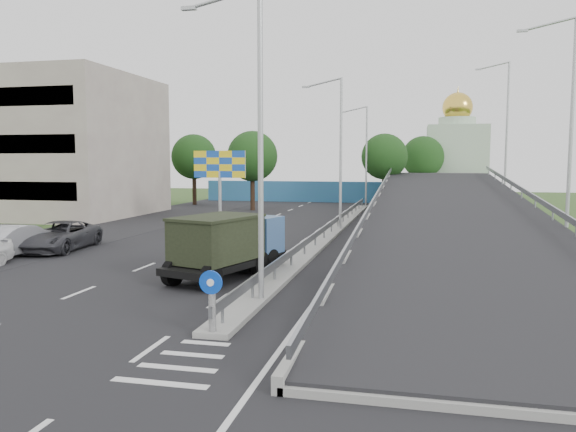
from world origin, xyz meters
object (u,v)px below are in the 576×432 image
(billboard, at_px, (220,169))
(parked_car_b, at_px, (5,242))
(lamp_post_near, at_px, (255,128))
(lamp_post_far, at_px, (365,150))
(lamp_post_mid, at_px, (338,145))
(dump_truck, at_px, (228,243))
(church, at_px, (456,156))
(parked_car_c, at_px, (59,236))
(sign_bollard, at_px, (212,301))

(billboard, height_order, parked_car_b, billboard)
(billboard, bearing_deg, lamp_post_near, -67.51)
(lamp_post_near, xyz_separation_m, lamp_post_far, (0.00, 40.00, 0.00))
(lamp_post_mid, xyz_separation_m, billboard, (-9.11, 2.00, -1.62))
(dump_truck, relative_size, parked_car_b, 1.29)
(lamp_post_mid, relative_size, billboard, 1.83)
(church, relative_size, parked_car_c, 2.48)
(billboard, xyz_separation_m, dump_truck, (6.85, -18.21, -2.75))
(lamp_post_far, relative_size, dump_truck, 1.61)
(lamp_post_mid, distance_m, parked_car_c, 18.31)
(lamp_post_near, height_order, parked_car_b, lamp_post_near)
(sign_bollard, bearing_deg, parked_car_c, 137.05)
(lamp_post_far, bearing_deg, parked_car_c, -112.74)
(lamp_post_far, xyz_separation_m, billboard, (-9.11, -18.00, -1.62))
(lamp_post_far, bearing_deg, church, 54.76)
(church, height_order, parked_car_c, church)
(dump_truck, bearing_deg, parked_car_b, -171.65)
(sign_bollard, height_order, lamp_post_far, lamp_post_far)
(church, bearing_deg, parked_car_c, -116.90)
(lamp_post_mid, height_order, lamp_post_far, same)
(dump_truck, distance_m, parked_car_b, 12.34)
(lamp_post_near, height_order, lamp_post_mid, same)
(lamp_post_near, distance_m, lamp_post_far, 40.00)
(lamp_post_mid, bearing_deg, church, 73.78)
(sign_bollard, height_order, dump_truck, dump_truck)
(lamp_post_far, bearing_deg, lamp_post_near, -90.00)
(lamp_post_near, xyz_separation_m, church, (9.89, 54.00, -0.50))
(parked_car_b, bearing_deg, lamp_post_near, -20.10)
(sign_bollard, bearing_deg, lamp_post_far, 89.86)
(lamp_post_far, height_order, parked_car_b, lamp_post_far)
(sign_bollard, bearing_deg, church, 80.19)
(lamp_post_near, bearing_deg, parked_car_b, 158.23)
(dump_truck, height_order, parked_car_b, dump_truck)
(lamp_post_mid, relative_size, dump_truck, 1.61)
(sign_bollard, bearing_deg, dump_truck, 105.75)
(lamp_post_mid, bearing_deg, lamp_post_near, -90.00)
(parked_car_c, bearing_deg, billboard, 66.80)
(sign_bollard, xyz_separation_m, parked_car_c, (-13.14, 12.23, -0.26))
(lamp_post_near, xyz_separation_m, parked_car_b, (-14.42, 5.76, -5.01))
(lamp_post_mid, distance_m, dump_truck, 16.94)
(parked_car_b, distance_m, parked_car_c, 2.89)
(lamp_post_near, bearing_deg, sign_bollard, -91.64)
(lamp_post_far, relative_size, parked_car_b, 2.09)
(lamp_post_mid, height_order, parked_car_b, lamp_post_mid)
(lamp_post_far, xyz_separation_m, parked_car_c, (-13.25, -31.60, -5.04))
(billboard, distance_m, parked_car_c, 14.62)
(church, distance_m, parked_car_b, 54.21)
(lamp_post_far, height_order, dump_truck, lamp_post_far)
(lamp_post_near, height_order, lamp_post_far, same)
(lamp_post_mid, bearing_deg, lamp_post_far, 90.00)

